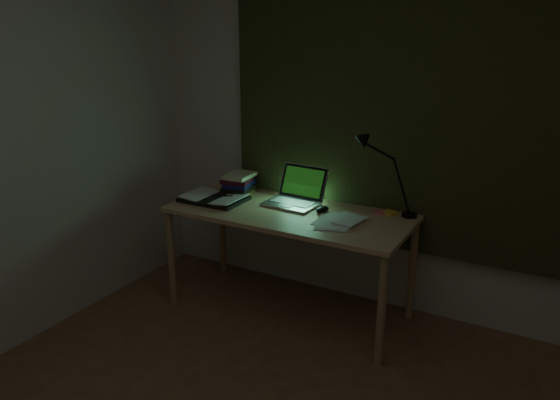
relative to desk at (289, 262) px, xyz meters
The scene contains 11 objects.
wall_back 1.12m from the desk, 39.05° to the left, with size 3.50×0.00×2.50m, color silver.
curtain 1.27m from the desk, 36.28° to the left, with size 2.20×0.06×2.00m, color #272D16.
desk is the anchor object (origin of this frame).
laptop 0.49m from the desk, 112.80° to the left, with size 0.34×0.38×0.24m, color silver, non-canonical shape.
open_textbook 0.67m from the desk, behind, with size 0.42×0.30×0.04m, color white, non-canonical shape.
book_stack 0.68m from the desk, 160.68° to the left, with size 0.19×0.22×0.15m, color white, non-canonical shape.
loose_papers 0.52m from the desk, ahead, with size 0.31×0.33×0.02m, color silver, non-canonical shape.
mouse 0.43m from the desk, 24.22° to the left, with size 0.06×0.10×0.04m, color black.
sticky_yellow 0.73m from the desk, 24.07° to the left, with size 0.08×0.08×0.02m, color yellow.
sticky_pink 0.69m from the desk, 25.42° to the left, with size 0.07×0.07×0.02m, color #E95A74.
desk_lamp 0.97m from the desk, 21.25° to the left, with size 0.34×0.26×0.51m, color black, non-canonical shape.
Camera 1 is at (1.03, -1.33, 1.85)m, focal length 35.00 mm.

